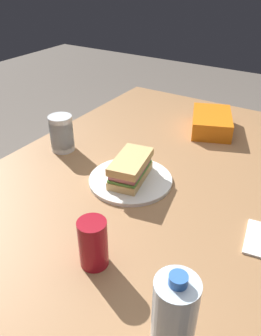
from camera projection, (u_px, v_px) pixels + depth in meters
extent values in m
plane|color=#70665B|center=(145.00, 328.00, 1.43)|extent=(8.00, 8.00, 0.00)
cube|color=#9E7047|center=(150.00, 192.00, 1.05)|extent=(1.58, 1.05, 0.04)
cylinder|color=brown|center=(141.00, 158.00, 1.95)|extent=(0.07, 0.07, 0.70)
cylinder|color=white|center=(130.00, 180.00, 1.06)|extent=(0.26, 0.26, 0.01)
cube|color=#DBB26B|center=(130.00, 175.00, 1.05)|extent=(0.18, 0.12, 0.02)
cube|color=#599E3F|center=(130.00, 171.00, 1.04)|extent=(0.18, 0.12, 0.01)
cube|color=#C6727A|center=(130.00, 167.00, 1.03)|extent=(0.17, 0.11, 0.02)
cube|color=yellow|center=(130.00, 163.00, 1.03)|extent=(0.16, 0.11, 0.01)
cube|color=#DBB26B|center=(131.00, 161.00, 1.01)|extent=(0.18, 0.12, 0.02)
cylinder|color=maroon|center=(93.00, 243.00, 0.75)|extent=(0.07, 0.07, 0.12)
cube|color=orange|center=(211.00, 122.00, 1.36)|extent=(0.27, 0.22, 0.07)
cylinder|color=silver|center=(173.00, 328.00, 0.53)|extent=(0.07, 0.07, 0.21)
cylinder|color=blue|center=(178.00, 280.00, 0.47)|extent=(0.03, 0.03, 0.02)
cylinder|color=silver|center=(62.00, 138.00, 1.21)|extent=(0.08, 0.08, 0.09)
cylinder|color=silver|center=(62.00, 133.00, 1.20)|extent=(0.08, 0.08, 0.09)
cylinder|color=silver|center=(61.00, 129.00, 1.19)|extent=(0.08, 0.08, 0.09)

